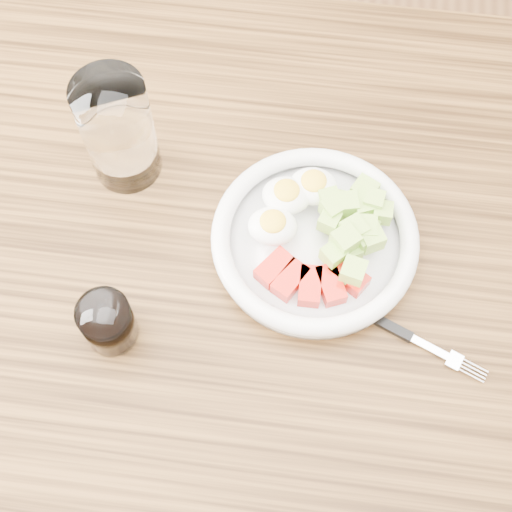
{
  "coord_description": "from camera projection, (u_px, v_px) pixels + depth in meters",
  "views": [
    {
      "loc": [
        0.03,
        -0.34,
        1.56
      ],
      "look_at": [
        -0.01,
        0.01,
        0.8
      ],
      "focal_mm": 50.0,
      "sensor_mm": 36.0,
      "label": 1
    }
  ],
  "objects": [
    {
      "name": "dining_table",
      "position": [
        262.0,
        304.0,
        0.95
      ],
      "size": [
        1.5,
        0.9,
        0.77
      ],
      "color": "brown",
      "rests_on": "ground"
    },
    {
      "name": "bowl",
      "position": [
        316.0,
        235.0,
        0.86
      ],
      "size": [
        0.25,
        0.25,
        0.06
      ],
      "color": "white",
      "rests_on": "dining_table"
    },
    {
      "name": "water_glass",
      "position": [
        118.0,
        131.0,
        0.86
      ],
      "size": [
        0.09,
        0.09,
        0.16
      ],
      "primitive_type": "cylinder",
      "color": "white",
      "rests_on": "dining_table"
    },
    {
      "name": "coffee_glass",
      "position": [
        108.0,
        322.0,
        0.8
      ],
      "size": [
        0.06,
        0.06,
        0.07
      ],
      "color": "white",
      "rests_on": "dining_table"
    },
    {
      "name": "fork",
      "position": [
        397.0,
        331.0,
        0.83
      ],
      "size": [
        0.17,
        0.08,
        0.01
      ],
      "color": "black",
      "rests_on": "dining_table"
    },
    {
      "name": "ground",
      "position": [
        260.0,
        413.0,
        1.56
      ],
      "size": [
        4.0,
        4.0,
        0.0
      ],
      "primitive_type": "plane",
      "color": "brown",
      "rests_on": "ground"
    }
  ]
}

